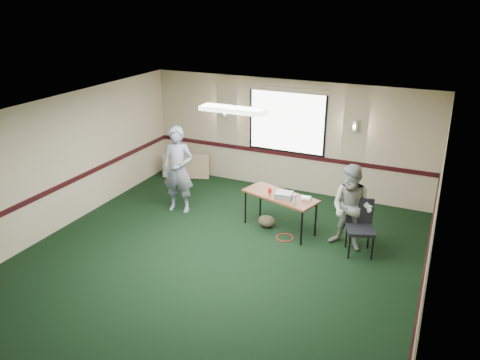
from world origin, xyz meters
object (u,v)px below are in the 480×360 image
at_px(person_left, 178,170).
at_px(person_right, 352,208).
at_px(projector, 284,195).
at_px(conference_chair, 360,223).
at_px(folding_table, 280,198).

bearing_deg(person_left, person_right, -10.39).
bearing_deg(person_left, projector, -9.91).
bearing_deg(projector, conference_chair, -9.75).
bearing_deg(projector, folding_table, 132.77).
distance_m(person_left, person_right, 3.81).
relative_size(conference_chair, person_left, 0.52).
bearing_deg(person_right, projector, -170.83).
bearing_deg(folding_table, projector, -24.15).
bearing_deg(conference_chair, projector, 156.91).
relative_size(folding_table, person_right, 0.99).
height_order(folding_table, person_left, person_left).
height_order(projector, conference_chair, conference_chair).
bearing_deg(person_left, folding_table, -7.61).
xyz_separation_m(person_left, person_right, (3.80, -0.09, -0.13)).
bearing_deg(person_right, person_left, -169.95).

